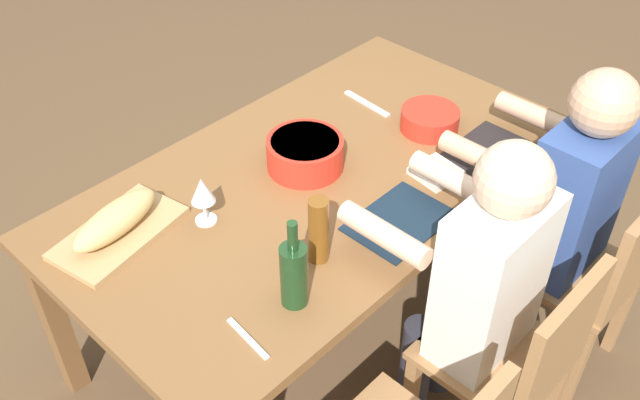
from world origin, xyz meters
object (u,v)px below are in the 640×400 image
(serving_bowl_salad, at_px, (430,118))
(diner_near_right, at_px, (562,200))
(dining_table, at_px, (320,193))
(chair_near_right, at_px, (597,272))
(wine_bottle, at_px, (294,273))
(cutting_board, at_px, (119,233))
(bread_loaf, at_px, (116,219))
(chair_near_center, at_px, (519,359))
(serving_bowl_greens, at_px, (306,151))
(wine_glass, at_px, (202,192))
(beer_bottle, at_px, (318,230))
(diner_near_center, at_px, (478,279))
(napkin_stack, at_px, (436,172))

(serving_bowl_salad, bearing_deg, diner_near_right, -87.75)
(dining_table, bearing_deg, diner_near_right, -52.18)
(chair_near_right, height_order, wine_bottle, wine_bottle)
(cutting_board, distance_m, wine_bottle, 0.61)
(dining_table, xyz_separation_m, bread_loaf, (-0.64, 0.24, 0.14))
(cutting_board, bearing_deg, chair_near_center, -59.03)
(serving_bowl_greens, relative_size, wine_glass, 1.58)
(serving_bowl_greens, bearing_deg, dining_table, -93.64)
(wine_glass, bearing_deg, dining_table, -13.62)
(serving_bowl_greens, relative_size, beer_bottle, 1.19)
(chair_near_right, bearing_deg, cutting_board, 136.86)
(dining_table, distance_m, wine_glass, 0.47)
(diner_near_right, distance_m, wine_bottle, 1.01)
(diner_near_center, xyz_separation_m, beer_bottle, (-0.29, 0.37, 0.15))
(serving_bowl_salad, relative_size, wine_glass, 1.29)
(chair_near_right, height_order, chair_near_center, same)
(diner_near_right, relative_size, wine_bottle, 4.14)
(dining_table, xyz_separation_m, napkin_stack, (0.27, -0.28, 0.09))
(chair_near_center, height_order, beer_bottle, beer_bottle)
(napkin_stack, bearing_deg, wine_glass, 150.56)
(diner_near_right, height_order, diner_near_center, same)
(diner_near_right, bearing_deg, cutting_board, 142.21)
(chair_near_right, bearing_deg, serving_bowl_salad, 91.68)
(chair_near_right, bearing_deg, serving_bowl_greens, 118.88)
(diner_near_center, bearing_deg, wine_glass, 119.12)
(dining_table, height_order, wine_glass, wine_glass)
(serving_bowl_greens, bearing_deg, wine_glass, 175.80)
(serving_bowl_salad, distance_m, napkin_stack, 0.28)
(wine_bottle, relative_size, beer_bottle, 1.32)
(chair_near_right, xyz_separation_m, serving_bowl_salad, (-0.02, 0.72, 0.30))
(diner_near_center, xyz_separation_m, serving_bowl_greens, (0.00, 0.71, 0.10))
(beer_bottle, relative_size, wine_glass, 1.33)
(beer_bottle, bearing_deg, cutting_board, 124.41)
(chair_near_right, distance_m, chair_near_center, 0.50)
(diner_near_right, bearing_deg, beer_bottle, 154.73)
(dining_table, relative_size, beer_bottle, 8.22)
(diner_near_right, distance_m, serving_bowl_greens, 0.87)
(diner_near_center, bearing_deg, wine_bottle, 146.34)
(chair_near_center, height_order, napkin_stack, chair_near_center)
(bread_loaf, distance_m, napkin_stack, 1.05)
(bread_loaf, height_order, napkin_stack, bread_loaf)
(chair_near_right, distance_m, wine_bottle, 1.13)
(diner_near_center, relative_size, wine_glass, 7.23)
(chair_near_center, bearing_deg, serving_bowl_salad, 56.68)
(beer_bottle, bearing_deg, serving_bowl_salad, 12.43)
(dining_table, xyz_separation_m, chair_near_right, (0.50, -0.82, -0.18))
(serving_bowl_salad, height_order, wine_bottle, wine_bottle)
(beer_bottle, bearing_deg, dining_table, 42.86)
(chair_near_center, xyz_separation_m, diner_near_center, (0.00, 0.18, 0.21))
(diner_near_center, distance_m, cutting_board, 1.09)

